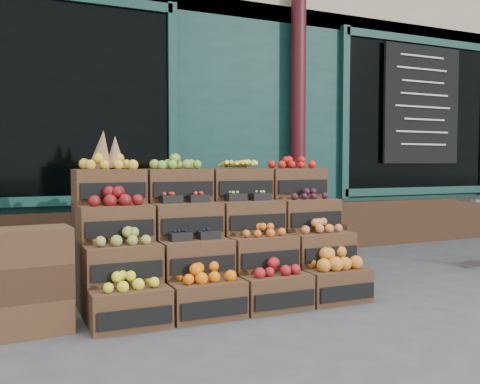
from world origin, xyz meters
name	(u,v)px	position (x,y,z in m)	size (l,w,h in m)	color
ground	(301,304)	(0.00, 0.00, 0.00)	(60.00, 60.00, 0.00)	#454548
shop_facade	(137,83)	(0.00, 5.11, 2.40)	(12.00, 6.24, 4.80)	#0E312C
crate_display	(217,247)	(-0.53, 0.44, 0.42)	(2.19, 1.08, 1.36)	#492F1C
spare_crates	(34,280)	(-1.94, 0.13, 0.34)	(0.48, 0.35, 0.69)	#492F1C
shopkeeper	(55,183)	(-1.52, 2.86, 0.88)	(0.64, 0.42, 1.76)	#1A5D22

